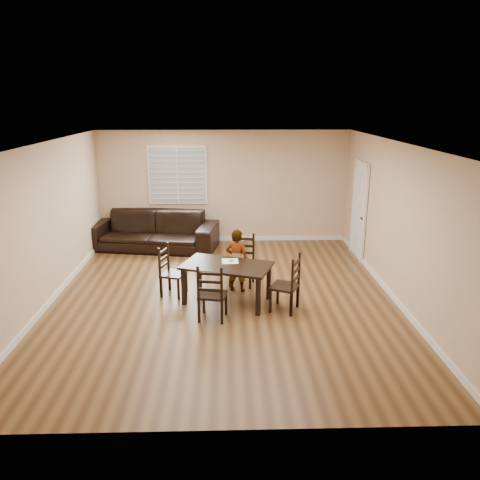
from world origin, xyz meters
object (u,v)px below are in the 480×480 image
(chair_near, at_px, (243,261))
(chair_far, at_px, (211,296))
(donut, at_px, (231,260))
(chair_right, at_px, (291,286))
(chair_left, at_px, (168,272))
(child, at_px, (237,260))
(sofa, at_px, (153,230))
(dining_table, at_px, (227,269))

(chair_near, relative_size, chair_far, 1.03)
(chair_near, relative_size, donut, 9.45)
(chair_near, height_order, chair_right, chair_right)
(chair_left, bearing_deg, chair_near, -51.54)
(chair_far, relative_size, child, 0.81)
(chair_near, bearing_deg, sofa, 145.17)
(chair_right, bearing_deg, chair_left, -85.47)
(chair_right, bearing_deg, sofa, -116.91)
(chair_left, bearing_deg, chair_far, -126.47)
(sofa, bearing_deg, chair_left, -67.02)
(chair_far, bearing_deg, chair_right, -154.50)
(chair_near, height_order, chair_left, chair_near)
(dining_table, xyz_separation_m, chair_right, (1.06, -0.40, -0.16))
(chair_near, bearing_deg, chair_right, -47.14)
(sofa, bearing_deg, child, -44.55)
(chair_near, xyz_separation_m, chair_left, (-1.37, -0.52, -0.02))
(chair_near, xyz_separation_m, chair_right, (0.75, -1.29, 0.00))
(chair_right, bearing_deg, chair_far, -50.43)
(donut, bearing_deg, chair_far, -109.94)
(dining_table, bearing_deg, donut, 83.66)
(chair_left, relative_size, child, 0.78)
(chair_near, relative_size, chair_left, 1.06)
(dining_table, xyz_separation_m, sofa, (-1.73, 3.12, -0.17))
(child, xyz_separation_m, donut, (-0.11, -0.35, 0.13))
(dining_table, distance_m, donut, 0.20)
(chair_right, relative_size, sofa, 0.33)
(chair_far, xyz_separation_m, child, (0.43, 1.25, 0.16))
(donut, bearing_deg, sofa, 121.28)
(chair_near, relative_size, sofa, 0.33)
(child, bearing_deg, sofa, -32.00)
(dining_table, bearing_deg, chair_left, -179.79)
(chair_far, bearing_deg, donut, -99.38)
(chair_near, xyz_separation_m, sofa, (-2.04, 2.22, -0.01))
(chair_near, bearing_deg, child, -95.24)
(chair_far, xyz_separation_m, chair_left, (-0.81, 1.13, -0.01))
(chair_right, relative_size, child, 0.83)
(donut, distance_m, sofa, 3.48)
(dining_table, xyz_separation_m, chair_left, (-1.06, 0.38, -0.19))
(chair_far, xyz_separation_m, sofa, (-1.48, 3.86, 0.00))
(chair_far, height_order, child, child)
(dining_table, height_order, chair_far, chair_far)
(child, relative_size, sofa, 0.39)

